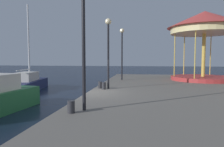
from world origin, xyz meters
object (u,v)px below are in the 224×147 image
carousel (204,29)px  bollard_center (71,107)px  lamp_post_far_end (122,45)px  lamp_post_mid_promenade (108,41)px  lamp_post_near_edge (83,27)px  bollard_south (104,86)px  sailboat_navy (26,83)px  bollard_north (100,85)px

carousel → bollard_center: 13.99m
lamp_post_far_end → bollard_center: bearing=-93.3°
lamp_post_mid_promenade → carousel: bearing=40.5°
lamp_post_near_edge → bollard_south: (-0.23, 4.81, -2.59)m
carousel → lamp_post_far_end: bearing=-173.1°
sailboat_navy → bollard_south: (6.98, -3.63, 0.42)m
lamp_post_near_edge → lamp_post_far_end: lamp_post_far_end is taller
lamp_post_mid_promenade → bollard_north: (-0.50, 0.09, -2.59)m
lamp_post_far_end → bollard_south: 5.99m
lamp_post_near_edge → lamp_post_mid_promenade: size_ratio=1.00×
sailboat_navy → bollard_center: size_ratio=17.39×
lamp_post_mid_promenade → bollard_north: size_ratio=10.12×
bollard_center → lamp_post_near_edge: bearing=51.9°
lamp_post_mid_promenade → bollard_center: bearing=-93.2°
lamp_post_far_end → bollard_south: lamp_post_far_end is taller
lamp_post_far_end → bollard_north: 5.71m
sailboat_navy → bollard_center: sailboat_navy is taller
lamp_post_near_edge → bollard_north: size_ratio=10.11×
carousel → bollard_south: carousel is taller
bollard_south → bollard_center: bearing=-91.0°
sailboat_navy → lamp_post_near_edge: sailboat_navy is taller
sailboat_navy → lamp_post_far_end: bearing=12.8°
sailboat_navy → carousel: (14.07, 2.49, 4.37)m
carousel → bollard_center: size_ratio=14.64×
sailboat_navy → bollard_south: bearing=-27.5°
bollard_south → carousel: bearing=40.8°
sailboat_navy → bollard_center: 11.22m
lamp_post_mid_promenade → bollard_north: lamp_post_mid_promenade is taller
bollard_north → carousel: bearing=38.1°
lamp_post_mid_promenade → bollard_center: 6.07m
lamp_post_far_end → lamp_post_mid_promenade: bearing=-93.3°
lamp_post_near_edge → lamp_post_mid_promenade: lamp_post_mid_promenade is taller
carousel → bollard_center: carousel is taller
sailboat_navy → carousel: 14.94m
lamp_post_far_end → bollard_center: 10.90m
bollard_north → bollard_south: same height
carousel → bollard_north: (-7.37, -5.78, -3.95)m
bollard_center → lamp_post_mid_promenade: bearing=86.8°
bollard_south → lamp_post_mid_promenade: bearing=49.8°
lamp_post_far_end → bollard_north: size_ratio=10.51×
lamp_post_near_edge → lamp_post_far_end: (0.28, 10.14, 0.10)m
lamp_post_mid_promenade → lamp_post_far_end: lamp_post_far_end is taller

